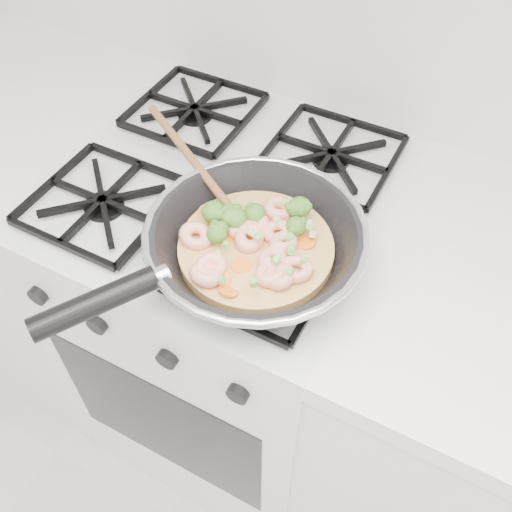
% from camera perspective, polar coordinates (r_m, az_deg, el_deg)
% --- Properties ---
extents(stove, '(0.60, 0.60, 0.92)m').
position_cam_1_polar(stove, '(1.38, -2.60, -6.36)').
color(stove, silver).
rests_on(stove, ground).
extents(skillet, '(0.46, 0.47, 0.09)m').
position_cam_1_polar(skillet, '(0.86, -0.36, 1.36)').
color(skillet, black).
rests_on(skillet, stove).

